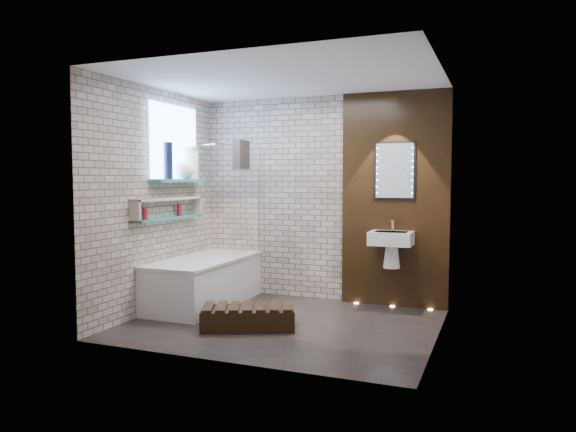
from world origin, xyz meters
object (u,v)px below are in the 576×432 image
at_px(led_mirror, 395,171).
at_px(walnut_step, 248,318).
at_px(bathtub, 205,281).
at_px(washbasin, 391,243).
at_px(bath_screen, 246,200).

distance_m(led_mirror, walnut_step, 2.49).
bearing_deg(bathtub, walnut_step, -38.13).
height_order(washbasin, led_mirror, led_mirror).
bearing_deg(walnut_step, bath_screen, 116.78).
xyz_separation_m(bathtub, washbasin, (2.17, 0.62, 0.50)).
relative_size(bathtub, washbasin, 3.00).
relative_size(bathtub, bath_screen, 1.24).
bearing_deg(walnut_step, bathtub, 141.87).
xyz_separation_m(washbasin, walnut_step, (-1.22, -1.37, -0.68)).
xyz_separation_m(bath_screen, washbasin, (1.82, 0.18, -0.49)).
distance_m(bath_screen, walnut_step, 1.78).
bearing_deg(bathtub, led_mirror, 19.78).
bearing_deg(bath_screen, bathtub, -128.90).
bearing_deg(bath_screen, washbasin, 5.78).
distance_m(bathtub, walnut_step, 1.23).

